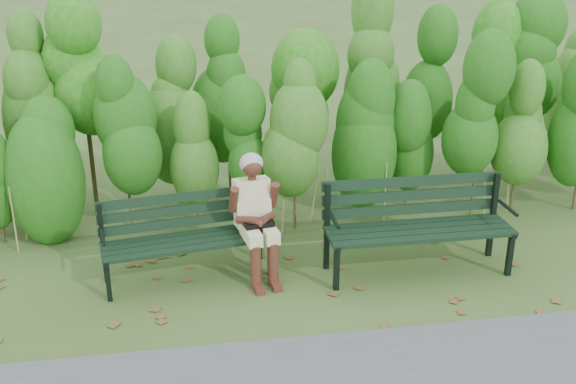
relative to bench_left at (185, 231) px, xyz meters
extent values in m
plane|color=#384C1F|center=(0.98, -0.27, -0.46)|extent=(80.00, 80.00, 0.00)
cylinder|color=#47381E|center=(-1.78, 1.03, -0.06)|extent=(0.03, 0.03, 0.80)
cylinder|color=#47381E|center=(-1.16, 1.03, -0.06)|extent=(0.03, 0.03, 0.80)
ellipsoid|color=#167211|center=(-1.16, 1.03, 0.58)|extent=(0.64, 0.64, 1.44)
cylinder|color=#47381E|center=(-0.55, 1.03, -0.06)|extent=(0.03, 0.03, 0.80)
ellipsoid|color=#167211|center=(-0.55, 1.03, 0.58)|extent=(0.64, 0.64, 1.44)
cylinder|color=#47381E|center=(0.06, 1.03, -0.06)|extent=(0.03, 0.03, 0.80)
ellipsoid|color=#167211|center=(0.06, 1.03, 0.58)|extent=(0.64, 0.64, 1.44)
cylinder|color=#47381E|center=(0.67, 1.03, -0.06)|extent=(0.03, 0.03, 0.80)
ellipsoid|color=#167211|center=(0.67, 1.03, 0.58)|extent=(0.64, 0.64, 1.44)
cylinder|color=#47381E|center=(1.28, 1.03, -0.06)|extent=(0.03, 0.03, 0.80)
ellipsoid|color=#167211|center=(1.28, 1.03, 0.58)|extent=(0.64, 0.64, 1.44)
cylinder|color=#47381E|center=(1.90, 1.03, -0.06)|extent=(0.03, 0.03, 0.80)
ellipsoid|color=#167211|center=(1.90, 1.03, 0.58)|extent=(0.64, 0.64, 1.44)
cylinder|color=#47381E|center=(2.51, 1.03, -0.06)|extent=(0.03, 0.03, 0.80)
ellipsoid|color=#167211|center=(2.51, 1.03, 0.58)|extent=(0.64, 0.64, 1.44)
cylinder|color=#47381E|center=(3.12, 1.03, -0.06)|extent=(0.03, 0.03, 0.80)
ellipsoid|color=#167211|center=(3.12, 1.03, 0.58)|extent=(0.64, 0.64, 1.44)
cylinder|color=#47381E|center=(3.73, 1.03, -0.06)|extent=(0.03, 0.03, 0.80)
ellipsoid|color=#167211|center=(3.73, 1.03, 0.58)|extent=(0.64, 0.64, 1.44)
cylinder|color=#47381E|center=(4.34, 1.03, -0.06)|extent=(0.03, 0.03, 0.80)
ellipsoid|color=#167211|center=(4.34, 1.03, 0.58)|extent=(0.64, 0.64, 1.44)
cylinder|color=#47381E|center=(-1.71, 2.03, 0.09)|extent=(0.04, 0.04, 1.10)
ellipsoid|color=#295118|center=(-1.71, 2.03, 0.97)|extent=(0.70, 0.70, 1.98)
cylinder|color=#47381E|center=(-0.94, 2.03, 0.09)|extent=(0.04, 0.04, 1.10)
ellipsoid|color=#295118|center=(-0.94, 2.03, 0.97)|extent=(0.70, 0.70, 1.98)
cylinder|color=#47381E|center=(-0.17, 2.03, 0.09)|extent=(0.04, 0.04, 1.10)
ellipsoid|color=#295118|center=(-0.17, 2.03, 0.97)|extent=(0.70, 0.70, 1.98)
cylinder|color=#47381E|center=(0.59, 2.03, 0.09)|extent=(0.04, 0.04, 1.10)
ellipsoid|color=#295118|center=(0.59, 2.03, 0.97)|extent=(0.70, 0.70, 1.98)
cylinder|color=#47381E|center=(1.36, 2.03, 0.09)|extent=(0.04, 0.04, 1.10)
ellipsoid|color=#295118|center=(1.36, 2.03, 0.97)|extent=(0.70, 0.70, 1.98)
cylinder|color=#47381E|center=(2.13, 2.03, 0.09)|extent=(0.04, 0.04, 1.10)
ellipsoid|color=#295118|center=(2.13, 2.03, 0.97)|extent=(0.70, 0.70, 1.98)
cylinder|color=#47381E|center=(2.90, 2.03, 0.09)|extent=(0.04, 0.04, 1.10)
ellipsoid|color=#295118|center=(2.90, 2.03, 0.97)|extent=(0.70, 0.70, 1.98)
cylinder|color=#47381E|center=(3.67, 2.03, 0.09)|extent=(0.04, 0.04, 1.10)
ellipsoid|color=#295118|center=(3.67, 2.03, 0.97)|extent=(0.70, 0.70, 1.98)
cylinder|color=#47381E|center=(4.43, 2.03, 0.09)|extent=(0.04, 0.04, 1.10)
ellipsoid|color=#295118|center=(4.43, 2.03, 0.97)|extent=(0.70, 0.70, 1.98)
cube|color=brown|center=(0.28, 0.47, -0.45)|extent=(0.09, 0.10, 0.01)
cube|color=brown|center=(1.12, -0.63, -0.45)|extent=(0.11, 0.11, 0.01)
cube|color=brown|center=(1.63, 0.07, -0.45)|extent=(0.11, 0.10, 0.01)
cube|color=brown|center=(0.19, -0.74, -0.45)|extent=(0.11, 0.11, 0.01)
cube|color=brown|center=(2.98, -0.89, -0.45)|extent=(0.10, 0.11, 0.01)
cube|color=brown|center=(1.66, 0.70, -0.45)|extent=(0.11, 0.11, 0.01)
cube|color=brown|center=(1.84, -0.54, -0.45)|extent=(0.11, 0.11, 0.01)
cube|color=brown|center=(3.96, 0.70, -0.45)|extent=(0.10, 0.08, 0.01)
cube|color=brown|center=(3.81, 0.63, -0.45)|extent=(0.11, 0.10, 0.01)
cube|color=brown|center=(-0.71, -0.87, -0.45)|extent=(0.07, 0.09, 0.01)
cube|color=brown|center=(3.53, 0.43, -0.45)|extent=(0.11, 0.10, 0.01)
cube|color=brown|center=(3.66, 0.54, -0.45)|extent=(0.11, 0.09, 0.01)
cube|color=brown|center=(0.47, -0.26, -0.45)|extent=(0.11, 0.09, 0.01)
cube|color=brown|center=(0.79, -0.03, -0.45)|extent=(0.11, 0.11, 0.01)
cube|color=brown|center=(3.35, 0.52, -0.45)|extent=(0.10, 0.11, 0.01)
cube|color=brown|center=(2.44, -0.59, -0.45)|extent=(0.08, 0.10, 0.01)
cube|color=brown|center=(-0.40, 0.35, -0.45)|extent=(0.09, 0.10, 0.01)
cube|color=brown|center=(3.09, -0.51, -0.45)|extent=(0.10, 0.11, 0.01)
cube|color=brown|center=(2.04, -1.41, -0.45)|extent=(0.11, 0.10, 0.01)
cube|color=brown|center=(-1.03, -0.37, -0.45)|extent=(0.09, 0.11, 0.01)
cube|color=brown|center=(3.39, -0.64, -0.45)|extent=(0.10, 0.09, 0.01)
cube|color=brown|center=(-0.96, -0.61, -0.45)|extent=(0.10, 0.08, 0.01)
cube|color=brown|center=(-0.68, -0.93, -0.45)|extent=(0.11, 0.10, 0.01)
cube|color=brown|center=(3.06, 0.20, -0.45)|extent=(0.11, 0.10, 0.01)
cube|color=brown|center=(1.01, -0.40, -0.45)|extent=(0.11, 0.11, 0.01)
cube|color=brown|center=(2.75, -1.44, -0.45)|extent=(0.08, 0.10, 0.01)
cube|color=brown|center=(-0.61, -1.29, -0.45)|extent=(0.10, 0.08, 0.01)
cube|color=brown|center=(1.43, -0.60, -0.45)|extent=(0.11, 0.10, 0.01)
cube|color=brown|center=(-1.55, -0.58, -0.45)|extent=(0.11, 0.11, 0.01)
cube|color=brown|center=(3.01, -1.23, -0.45)|extent=(0.07, 0.09, 0.01)
cube|color=brown|center=(3.42, 0.03, -0.45)|extent=(0.11, 0.10, 0.01)
cube|color=brown|center=(-0.87, -0.75, -0.45)|extent=(0.11, 0.11, 0.01)
cube|color=brown|center=(-0.64, -0.66, -0.45)|extent=(0.11, 0.11, 0.01)
cube|color=brown|center=(3.05, -1.03, -0.45)|extent=(0.07, 0.09, 0.01)
cube|color=brown|center=(0.40, 0.42, -0.45)|extent=(0.11, 0.11, 0.01)
cube|color=black|center=(0.04, -0.25, -0.07)|extent=(1.54, 0.33, 0.03)
cube|color=black|center=(0.02, -0.15, -0.07)|extent=(1.54, 0.33, 0.03)
cube|color=black|center=(0.01, -0.04, -0.07)|extent=(1.54, 0.33, 0.03)
cube|color=black|center=(-0.01, 0.07, -0.07)|extent=(1.54, 0.33, 0.03)
cube|color=black|center=(-0.02, 0.14, 0.03)|extent=(1.54, 0.29, 0.09)
cube|color=black|center=(-0.02, 0.16, 0.15)|extent=(1.54, 0.29, 0.09)
cube|color=black|center=(-0.03, 0.17, 0.27)|extent=(1.54, 0.29, 0.09)
cube|color=black|center=(-0.69, -0.38, -0.26)|extent=(0.05, 0.05, 0.39)
cube|color=black|center=(-0.75, -0.01, -0.07)|extent=(0.05, 0.05, 0.77)
cube|color=black|center=(-0.72, -0.21, -0.09)|extent=(0.11, 0.43, 0.03)
cylinder|color=black|center=(-0.71, -0.25, 0.10)|extent=(0.08, 0.32, 0.03)
cube|color=black|center=(0.77, -0.15, -0.26)|extent=(0.05, 0.05, 0.39)
cube|color=black|center=(0.71, 0.22, -0.07)|extent=(0.05, 0.05, 0.77)
cube|color=black|center=(0.74, 0.02, -0.09)|extent=(0.11, 0.43, 0.03)
cylinder|color=black|center=(0.75, -0.02, 0.10)|extent=(0.08, 0.32, 0.03)
cube|color=black|center=(2.16, -0.49, -0.02)|extent=(1.75, 0.11, 0.04)
cube|color=black|center=(2.16, -0.37, -0.02)|extent=(1.75, 0.11, 0.04)
cube|color=black|center=(2.16, -0.25, -0.02)|extent=(1.75, 0.11, 0.04)
cube|color=black|center=(2.16, -0.13, -0.02)|extent=(1.75, 0.11, 0.04)
cube|color=black|center=(2.16, -0.04, 0.09)|extent=(1.75, 0.06, 0.10)
cube|color=black|center=(2.16, -0.02, 0.22)|extent=(1.75, 0.06, 0.10)
cube|color=black|center=(2.16, -0.01, 0.36)|extent=(1.75, 0.06, 0.10)
cube|color=black|center=(1.32, -0.51, -0.24)|extent=(0.05, 0.05, 0.44)
cube|color=black|center=(1.32, -0.09, -0.02)|extent=(0.05, 0.05, 0.87)
cube|color=black|center=(1.32, -0.31, -0.04)|extent=(0.05, 0.48, 0.04)
cylinder|color=black|center=(1.32, -0.36, 0.17)|extent=(0.04, 0.36, 0.03)
cube|color=black|center=(2.99, -0.50, -0.24)|extent=(0.05, 0.05, 0.44)
cube|color=black|center=(2.99, -0.08, -0.02)|extent=(0.05, 0.05, 0.87)
cube|color=black|center=(2.99, -0.31, -0.04)|extent=(0.05, 0.48, 0.04)
cylinder|color=black|center=(2.99, -0.36, 0.17)|extent=(0.04, 0.36, 0.03)
cube|color=beige|center=(0.59, -0.20, 0.01)|extent=(0.18, 0.40, 0.12)
cube|color=beige|center=(0.75, -0.17, 0.01)|extent=(0.18, 0.40, 0.12)
cylinder|color=#4E261A|center=(0.61, -0.35, -0.24)|extent=(0.11, 0.11, 0.42)
cylinder|color=#4E261A|center=(0.77, -0.32, -0.24)|extent=(0.11, 0.11, 0.42)
cube|color=#4E261A|center=(0.62, -0.42, -0.43)|extent=(0.11, 0.19, 0.05)
cube|color=#4E261A|center=(0.79, -0.40, -0.43)|extent=(0.11, 0.19, 0.05)
cube|color=beige|center=(0.63, 0.06, 0.22)|extent=(0.36, 0.28, 0.47)
cylinder|color=#4E261A|center=(0.64, 0.04, 0.47)|extent=(0.08, 0.08, 0.09)
sphere|color=#4E261A|center=(0.64, 0.03, 0.58)|extent=(0.19, 0.19, 0.19)
ellipsoid|color=gray|center=(0.63, 0.05, 0.61)|extent=(0.22, 0.21, 0.20)
cylinder|color=#4E261A|center=(0.46, -0.04, 0.30)|extent=(0.11, 0.20, 0.28)
cylinder|color=#4E261A|center=(0.83, 0.02, 0.30)|extent=(0.11, 0.20, 0.28)
cylinder|color=#4E261A|center=(0.57, -0.15, 0.13)|extent=(0.23, 0.22, 0.12)
cylinder|color=#4E261A|center=(0.76, -0.12, 0.13)|extent=(0.18, 0.25, 0.12)
sphere|color=#4E261A|center=(0.67, -0.18, 0.11)|extent=(0.10, 0.10, 0.10)
cube|color=black|center=(0.67, -0.18, 0.05)|extent=(0.29, 0.15, 0.15)
camera|label=1|loc=(0.02, -5.74, 2.61)|focal=42.00mm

